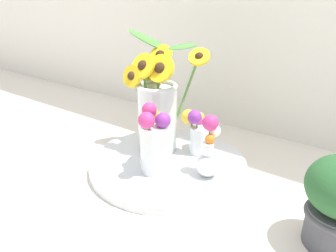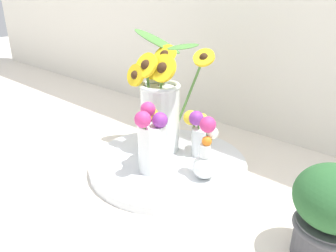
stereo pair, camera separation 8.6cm
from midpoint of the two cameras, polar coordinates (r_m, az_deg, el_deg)
The scene contains 7 objects.
ground_plane at distance 0.85m, azimuth 0.50°, elevation -10.11°, with size 6.00×6.00×0.00m, color silver.
serving_tray at distance 0.91m, azimuth 2.72°, elevation -6.66°, with size 0.43×0.43×0.02m.
mason_jar_sunflowers at distance 0.93m, azimuth 1.30°, elevation 3.68°, with size 0.25×0.20×0.34m.
vase_small_center at distance 0.82m, azimuth 0.13°, elevation -2.54°, with size 0.08×0.09×0.18m.
vase_bulb_right at distance 0.81m, azimuth 9.62°, elevation -4.96°, with size 0.06×0.07×0.16m.
vase_small_back at distance 0.92m, azimuth 8.10°, elevation -1.00°, with size 0.08×0.08×0.13m.
potted_plant at distance 0.68m, azimuth 29.96°, elevation -12.96°, with size 0.14×0.14×0.19m.
Camera 2 is at (0.50, -0.51, 0.46)m, focal length 35.00 mm.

